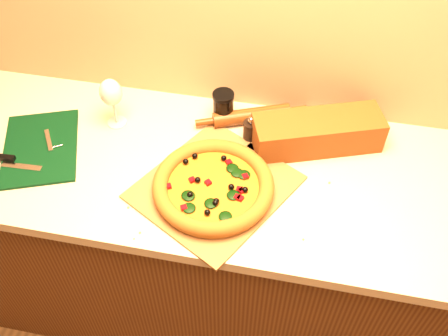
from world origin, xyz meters
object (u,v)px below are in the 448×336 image
cutting_board (39,148)px  pizza (213,186)px  wine_glass (111,94)px  pizza_peel (219,184)px  pepper_grinder (251,130)px  rolling_pin (251,116)px  dark_jar (223,107)px

cutting_board → pizza: bearing=-27.2°
wine_glass → pizza_peel: bearing=-26.8°
pepper_grinder → rolling_pin: (-0.01, 0.08, -0.01)m
cutting_board → pepper_grinder: (0.68, 0.19, 0.03)m
pepper_grinder → pizza_peel: bearing=-106.5°
cutting_board → wine_glass: bearing=18.2°
pizza → pepper_grinder: pepper_grinder is taller
cutting_board → pepper_grinder: pepper_grinder is taller
rolling_pin → wine_glass: 0.48m
pizza_peel → pepper_grinder: bearing=102.7°
rolling_pin → wine_glass: size_ratio=2.00×
wine_glass → dark_jar: wine_glass is taller
cutting_board → dark_jar: size_ratio=3.33×
rolling_pin → pizza_peel: bearing=-100.1°
pizza_peel → pizza: size_ratio=1.70×
pizza → cutting_board: (-0.61, 0.07, -0.03)m
dark_jar → pizza: bearing=-83.9°
pizza_peel → dark_jar: size_ratio=5.29×
wine_glass → pizza: bearing=-31.2°
dark_jar → pepper_grinder: bearing=-33.8°
pepper_grinder → dark_jar: size_ratio=0.83×
rolling_pin → dark_jar: size_ratio=3.14×
pizza → pepper_grinder: (0.07, 0.25, 0.01)m
dark_jar → pizza_peel: bearing=-81.5°
cutting_board → wine_glass: wine_glass is taller
pizza_peel → pizza: (-0.01, -0.04, 0.03)m
pepper_grinder → rolling_pin: size_ratio=0.26×
pizza → cutting_board: bearing=173.6°
pizza_peel → pepper_grinder: pepper_grinder is taller
pizza_peel → dark_jar: (-0.04, 0.29, 0.06)m
pizza_peel → rolling_pin: 0.31m
pepper_grinder → dark_jar: dark_jar is taller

